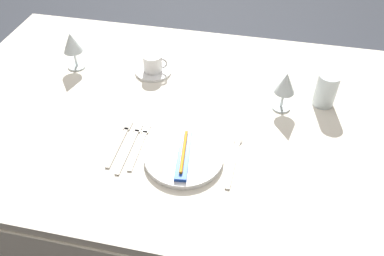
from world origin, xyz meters
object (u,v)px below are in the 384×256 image
(fork_outer, at_px, (140,144))
(coffee_cup_left, at_px, (153,63))
(fork_salad, at_px, (120,141))
(dinner_plate, at_px, (184,157))
(toothbrush_package, at_px, (184,153))
(wine_glass_centre, at_px, (285,85))
(wine_glass_left, at_px, (72,44))
(fork_inner, at_px, (130,145))
(spoon_soup, at_px, (235,155))
(drink_tumbler, at_px, (326,92))

(fork_outer, bearing_deg, coffee_cup_left, 99.91)
(fork_salad, bearing_deg, coffee_cup_left, 90.42)
(dinner_plate, bearing_deg, fork_salad, 172.25)
(dinner_plate, distance_m, toothbrush_package, 0.02)
(dinner_plate, relative_size, coffee_cup_left, 2.49)
(toothbrush_package, bearing_deg, wine_glass_centre, 47.80)
(fork_outer, height_order, wine_glass_left, wine_glass_left)
(fork_inner, height_order, spoon_soup, spoon_soup)
(toothbrush_package, bearing_deg, fork_outer, 168.93)
(spoon_soup, bearing_deg, dinner_plate, -162.34)
(spoon_soup, distance_m, wine_glass_centre, 0.31)
(toothbrush_package, bearing_deg, spoon_soup, 17.66)
(fork_inner, height_order, fork_salad, same)
(fork_salad, height_order, wine_glass_left, wine_glass_left)
(coffee_cup_left, xyz_separation_m, wine_glass_centre, (0.50, -0.12, 0.06))
(fork_outer, relative_size, wine_glass_centre, 1.41)
(fork_inner, distance_m, fork_salad, 0.04)
(spoon_soup, bearing_deg, fork_inner, -175.00)
(fork_salad, height_order, wine_glass_centre, wine_glass_centre)
(dinner_plate, bearing_deg, drink_tumbler, 40.62)
(spoon_soup, height_order, wine_glass_centre, wine_glass_centre)
(wine_glass_left, xyz_separation_m, drink_tumbler, (0.95, -0.03, -0.05))
(wine_glass_left, bearing_deg, toothbrush_package, -36.83)
(fork_inner, bearing_deg, wine_glass_left, 132.96)
(fork_inner, xyz_separation_m, spoon_soup, (0.33, 0.03, -0.00))
(dinner_plate, distance_m, spoon_soup, 0.16)
(toothbrush_package, bearing_deg, dinner_plate, -90.00)
(toothbrush_package, relative_size, drink_tumbler, 1.76)
(dinner_plate, height_order, drink_tumbler, drink_tumbler)
(drink_tumbler, bearing_deg, fork_salad, -152.41)
(dinner_plate, xyz_separation_m, drink_tumbler, (0.42, 0.36, 0.04))
(spoon_soup, relative_size, wine_glass_left, 1.49)
(dinner_plate, bearing_deg, coffee_cup_left, 117.25)
(fork_outer, distance_m, fork_salad, 0.07)
(toothbrush_package, distance_m, wine_glass_centre, 0.42)
(coffee_cup_left, bearing_deg, fork_outer, -80.09)
(fork_inner, relative_size, fork_salad, 1.08)
(toothbrush_package, xyz_separation_m, coffee_cup_left, (-0.22, 0.42, 0.02))
(dinner_plate, xyz_separation_m, fork_outer, (-0.15, 0.03, -0.01))
(fork_outer, xyz_separation_m, coffee_cup_left, (-0.07, 0.40, 0.04))
(dinner_plate, height_order, wine_glass_left, wine_glass_left)
(fork_salad, bearing_deg, drink_tumbler, 27.59)
(wine_glass_centre, bearing_deg, fork_inner, -147.73)
(fork_salad, xyz_separation_m, spoon_soup, (0.37, 0.02, -0.00))
(wine_glass_centre, bearing_deg, fork_outer, -146.94)
(drink_tumbler, bearing_deg, spoon_soup, -130.83)
(dinner_plate, distance_m, wine_glass_centre, 0.43)
(dinner_plate, bearing_deg, spoon_soup, 17.66)
(dinner_plate, relative_size, fork_salad, 1.15)
(dinner_plate, height_order, fork_outer, dinner_plate)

